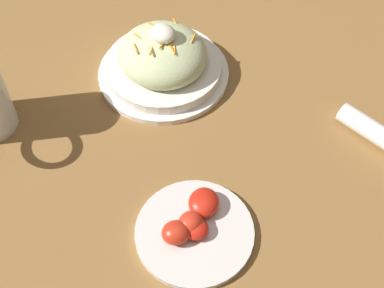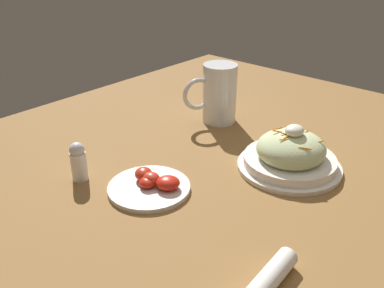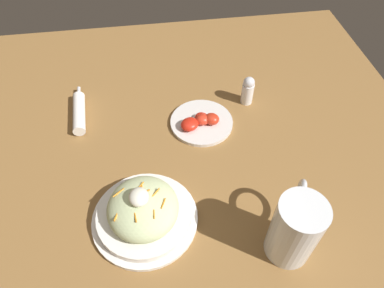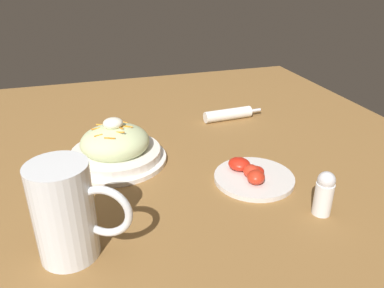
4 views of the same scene
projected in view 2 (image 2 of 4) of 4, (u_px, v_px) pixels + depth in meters
ground_plane at (252, 176)px, 0.94m from camera, size 1.43×1.43×0.00m
salad_plate at (290, 155)px, 0.95m from camera, size 0.23×0.23×0.11m
beer_mug at (219, 96)px, 1.17m from camera, size 0.15×0.10×0.16m
napkin_roll at (266, 283)px, 0.63m from camera, size 0.18×0.04×0.03m
tomato_plate at (151, 185)px, 0.88m from camera, size 0.17×0.17×0.04m
salt_shaker at (78, 161)px, 0.90m from camera, size 0.03×0.03×0.09m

